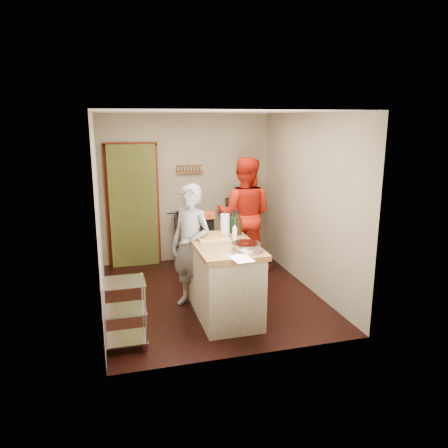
% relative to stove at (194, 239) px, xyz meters
% --- Properties ---
extents(floor, '(3.50, 3.50, 0.00)m').
position_rel_stove_xyz_m(floor, '(-0.05, -1.42, -0.45)').
color(floor, black).
rests_on(floor, ground).
extents(back_wall, '(3.00, 0.44, 2.60)m').
position_rel_stove_xyz_m(back_wall, '(-0.69, 0.36, 0.68)').
color(back_wall, tan).
rests_on(back_wall, ground).
extents(left_wall, '(0.04, 3.50, 2.60)m').
position_rel_stove_xyz_m(left_wall, '(-1.55, -1.42, 0.85)').
color(left_wall, tan).
rests_on(left_wall, ground).
extents(right_wall, '(0.04, 3.50, 2.60)m').
position_rel_stove_xyz_m(right_wall, '(1.45, -1.42, 0.85)').
color(right_wall, tan).
rests_on(right_wall, ground).
extents(ceiling, '(3.00, 3.50, 0.02)m').
position_rel_stove_xyz_m(ceiling, '(-0.05, -1.42, 2.16)').
color(ceiling, white).
rests_on(ceiling, back_wall).
extents(stove, '(0.60, 0.63, 1.00)m').
position_rel_stove_xyz_m(stove, '(0.00, 0.00, 0.00)').
color(stove, black).
rests_on(stove, ground).
extents(wire_shelving, '(0.48, 0.40, 0.80)m').
position_rel_stove_xyz_m(wire_shelving, '(-1.33, -2.62, -0.01)').
color(wire_shelving, silver).
rests_on(wire_shelving, ground).
extents(island, '(0.77, 1.47, 1.29)m').
position_rel_stove_xyz_m(island, '(-0.03, -2.14, 0.07)').
color(island, beige).
rests_on(island, ground).
extents(person_stripe, '(0.70, 0.73, 1.69)m').
position_rel_stove_xyz_m(person_stripe, '(-0.39, -1.73, 0.40)').
color(person_stripe, '#A9A8AD').
rests_on(person_stripe, ground).
extents(person_red, '(1.16, 1.06, 1.92)m').
position_rel_stove_xyz_m(person_red, '(0.76, -0.51, 0.51)').
color(person_red, red).
rests_on(person_red, ground).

